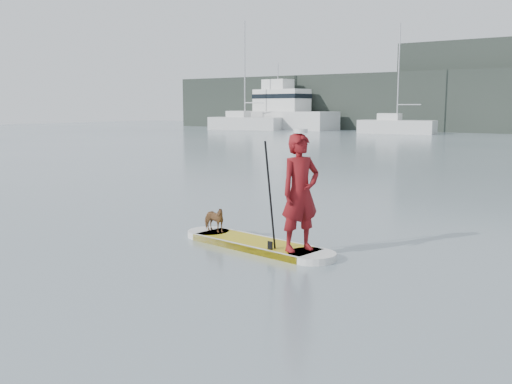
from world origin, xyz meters
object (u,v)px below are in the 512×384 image
Objects in this scene: paddler at (300,193)px; sailboat_c at (396,126)px; motor_yacht_b at (286,111)px; paddleboard at (256,244)px; sailboat_a at (244,122)px; dog at (213,219)px.

sailboat_c reaches higher than paddler.
motor_yacht_b is (-13.92, 3.16, 1.30)m from sailboat_c.
paddler reaches higher than paddleboard.
sailboat_a is at bearing -123.16° from motor_yacht_b.
sailboat_c is (17.01, 0.42, -0.07)m from sailboat_a.
sailboat_a is 1.01× the size of motor_yacht_b.
paddleboard is 0.29× the size of motor_yacht_b.
paddler is at bearing -50.90° from motor_yacht_b.
paddleboard is 1.68× the size of paddler.
sailboat_c is 0.88× the size of motor_yacht_b.
paddleboard is at bearing -62.64° from sailboat_a.
dog is at bearing -63.52° from sailboat_a.
motor_yacht_b is (3.09, 3.58, 1.23)m from sailboat_a.
paddleboard is 45.34m from sailboat_c.
dog is at bearing 107.18° from paddler.
paddler reaches higher than dog.
sailboat_a reaches higher than motor_yacht_b.
sailboat_a is 1.15× the size of sailboat_c.
sailboat_c reaches higher than dog.
motor_yacht_b is at bearing 36.62° from dog.
sailboat_a reaches higher than sailboat_c.
sailboat_c is at bearing 116.01° from paddleboard.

